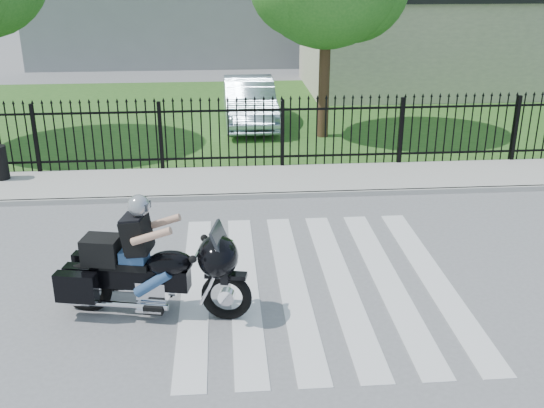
{
  "coord_description": "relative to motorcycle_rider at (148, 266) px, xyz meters",
  "views": [
    {
      "loc": [
        -1.48,
        -9.28,
        5.12
      ],
      "look_at": [
        -0.65,
        1.11,
        1.0
      ],
      "focal_mm": 42.0,
      "sensor_mm": 36.0,
      "label": 1
    }
  ],
  "objects": [
    {
      "name": "ground",
      "position": [
        2.65,
        0.73,
        -0.8
      ],
      "size": [
        120.0,
        120.0,
        0.0
      ],
      "primitive_type": "plane",
      "color": "slate",
      "rests_on": "ground"
    },
    {
      "name": "litter_bin",
      "position": [
        -4.09,
        6.21,
        -0.28
      ],
      "size": [
        0.39,
        0.39,
        0.81
      ],
      "primitive_type": "cylinder",
      "rotation": [
        0.0,
        0.0,
        -0.09
      ],
      "color": "black",
      "rests_on": "sidewalk"
    },
    {
      "name": "iron_fence",
      "position": [
        2.65,
        6.73,
        0.1
      ],
      "size": [
        26.0,
        0.04,
        1.8
      ],
      "color": "black",
      "rests_on": "ground"
    },
    {
      "name": "building_low",
      "position": [
        9.65,
        16.73,
        0.95
      ],
      "size": [
        10.0,
        6.0,
        3.5
      ],
      "primitive_type": "cube",
      "color": "beige",
      "rests_on": "ground"
    },
    {
      "name": "curb",
      "position": [
        2.65,
        4.73,
        -0.74
      ],
      "size": [
        40.0,
        0.12,
        0.12
      ],
      "primitive_type": "cube",
      "color": "#ADAAA3",
      "rests_on": "ground"
    },
    {
      "name": "crosswalk",
      "position": [
        2.65,
        0.73,
        -0.8
      ],
      "size": [
        5.0,
        5.5,
        0.01
      ],
      "primitive_type": null,
      "color": "silver",
      "rests_on": "ground"
    },
    {
      "name": "parked_car",
      "position": [
        2.04,
        11.34,
        -0.06
      ],
      "size": [
        1.63,
        4.45,
        1.46
      ],
      "primitive_type": "imported",
      "rotation": [
        0.0,
        0.0,
        0.02
      ],
      "color": "#AAC3D6",
      "rests_on": "grass_strip"
    },
    {
      "name": "sidewalk",
      "position": [
        2.65,
        5.73,
        -0.74
      ],
      "size": [
        40.0,
        2.0,
        0.12
      ],
      "primitive_type": "cube",
      "color": "#ADAAA3",
      "rests_on": "ground"
    },
    {
      "name": "motorcycle_rider",
      "position": [
        0.0,
        0.0,
        0.0
      ],
      "size": [
        2.94,
        1.36,
        1.96
      ],
      "rotation": [
        0.0,
        0.0,
        -0.2
      ],
      "color": "black",
      "rests_on": "ground"
    },
    {
      "name": "grass_strip",
      "position": [
        2.65,
        12.73,
        -0.79
      ],
      "size": [
        40.0,
        12.0,
        0.02
      ],
      "primitive_type": "cube",
      "color": "#28571E",
      "rests_on": "ground"
    }
  ]
}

